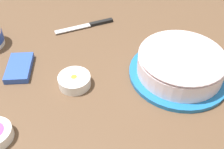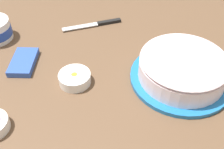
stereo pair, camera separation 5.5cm
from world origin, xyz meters
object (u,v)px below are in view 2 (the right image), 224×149
at_px(frosted_cake, 182,69).
at_px(sprinkle_bowl_yellow, 74,78).
at_px(candy_box_lower, 24,62).
at_px(spreading_knife, 97,24).

distance_m(frosted_cake, sprinkle_bowl_yellow, 0.33).
bearing_deg(candy_box_lower, spreading_knife, -43.47).
xyz_separation_m(spreading_knife, sprinkle_bowl_yellow, (-0.32, 0.04, 0.01)).
distance_m(spreading_knife, sprinkle_bowl_yellow, 0.32).
height_order(spreading_knife, sprinkle_bowl_yellow, sprinkle_bowl_yellow).
relative_size(frosted_cake, sprinkle_bowl_yellow, 3.18).
distance_m(spreading_knife, candy_box_lower, 0.33).
bearing_deg(frosted_cake, spreading_knife, 44.65).
xyz_separation_m(frosted_cake, sprinkle_bowl_yellow, (-0.03, 0.33, -0.03)).
relative_size(spreading_knife, sprinkle_bowl_yellow, 2.32).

